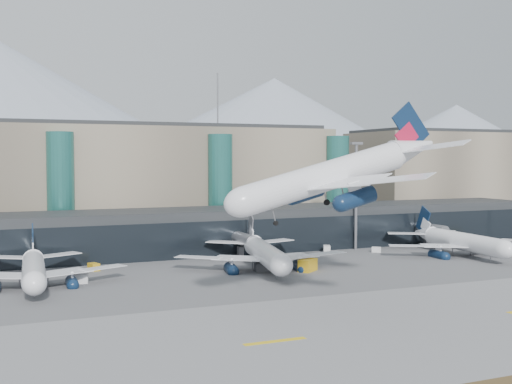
# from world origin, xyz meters

# --- Properties ---
(ground) EXTENTS (900.00, 900.00, 0.00)m
(ground) POSITION_xyz_m (0.00, 0.00, 0.00)
(ground) COLOR #515154
(ground) RESTS_ON ground
(runway_strip) EXTENTS (400.00, 40.00, 0.04)m
(runway_strip) POSITION_xyz_m (0.00, -15.00, 0.02)
(runway_strip) COLOR slate
(runway_strip) RESTS_ON ground
(runway_markings) EXTENTS (128.00, 1.00, 0.02)m
(runway_markings) POSITION_xyz_m (-0.00, -15.00, 0.05)
(runway_markings) COLOR gold
(runway_markings) RESTS_ON ground
(concourse) EXTENTS (170.00, 27.00, 10.00)m
(concourse) POSITION_xyz_m (-0.02, 57.73, 4.97)
(concourse) COLOR black
(concourse) RESTS_ON ground
(terminal_main) EXTENTS (130.00, 30.00, 31.00)m
(terminal_main) POSITION_xyz_m (-25.00, 90.00, 15.44)
(terminal_main) COLOR gray
(terminal_main) RESTS_ON ground
(terminal_east) EXTENTS (70.00, 30.00, 31.00)m
(terminal_east) POSITION_xyz_m (95.00, 90.00, 15.44)
(terminal_east) COLOR gray
(terminal_east) RESTS_ON ground
(teal_towers) EXTENTS (116.40, 19.40, 46.00)m
(teal_towers) POSITION_xyz_m (-14.99, 74.01, 14.01)
(teal_towers) COLOR #256761
(teal_towers) RESTS_ON ground
(mountain_ridge) EXTENTS (910.00, 400.00, 110.00)m
(mountain_ridge) POSITION_xyz_m (15.97, 380.00, 45.74)
(mountain_ridge) COLOR gray
(mountain_ridge) RESTS_ON ground
(lightmast_mid) EXTENTS (3.00, 1.20, 25.60)m
(lightmast_mid) POSITION_xyz_m (30.00, 48.00, 14.42)
(lightmast_mid) COLOR slate
(lightmast_mid) RESTS_ON ground
(hero_jet) EXTENTS (36.44, 37.49, 12.07)m
(hero_jet) POSITION_xyz_m (-3.13, -2.09, 20.71)
(hero_jet) COLOR white
(hero_jet) RESTS_ON ground
(jet_parked_left) EXTENTS (33.08, 32.38, 10.67)m
(jet_parked_left) POSITION_xyz_m (-44.00, 32.19, 4.03)
(jet_parked_left) COLOR white
(jet_parked_left) RESTS_ON ground
(jet_parked_mid) EXTENTS (35.56, 36.31, 11.69)m
(jet_parked_mid) POSITION_xyz_m (-1.09, 32.44, 4.42)
(jet_parked_mid) COLOR white
(jet_parked_mid) RESTS_ON ground
(jet_parked_right) EXTENTS (35.47, 34.71, 11.43)m
(jet_parked_right) POSITION_xyz_m (46.49, 32.44, 4.33)
(jet_parked_right) COLOR white
(jet_parked_right) RESTS_ON ground
(veh_a) EXTENTS (3.12, 2.16, 1.60)m
(veh_a) POSITION_xyz_m (-36.55, 30.60, 0.80)
(veh_a) COLOR silver
(veh_a) RESTS_ON ground
(veh_b) EXTENTS (2.20, 2.84, 1.44)m
(veh_b) POSITION_xyz_m (-32.33, 42.51, 0.72)
(veh_b) COLOR gold
(veh_b) RESTS_ON ground
(veh_c) EXTENTS (3.24, 1.99, 1.70)m
(veh_c) POSITION_xyz_m (-2.45, 29.03, 0.85)
(veh_c) COLOR #49494E
(veh_c) RESTS_ON ground
(veh_d) EXTENTS (2.61, 3.21, 1.62)m
(veh_d) POSITION_xyz_m (21.07, 46.00, 0.81)
(veh_d) COLOR silver
(veh_d) RESTS_ON ground
(veh_g) EXTENTS (2.38, 2.23, 1.21)m
(veh_g) POSITION_xyz_m (31.84, 41.89, 0.60)
(veh_g) COLOR silver
(veh_g) RESTS_ON ground
(veh_h) EXTENTS (4.76, 4.39, 2.36)m
(veh_h) POSITION_xyz_m (5.57, 25.76, 1.18)
(veh_h) COLOR gold
(veh_h) RESTS_ON ground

